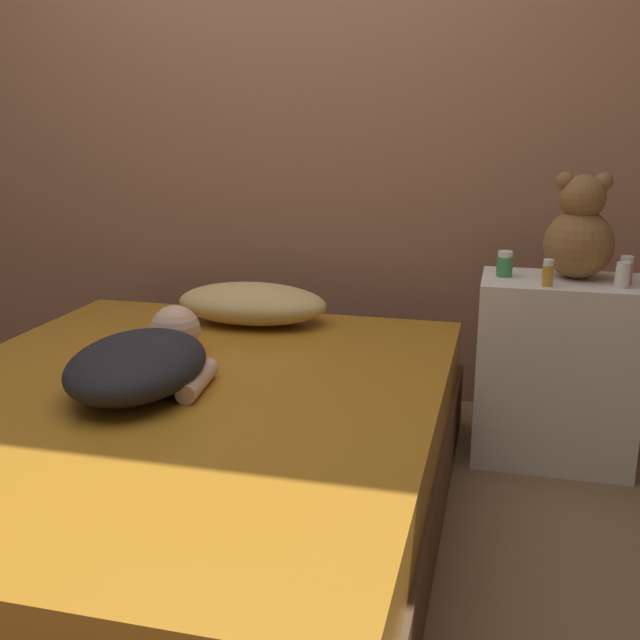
{
  "coord_description": "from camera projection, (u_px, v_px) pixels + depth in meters",
  "views": [
    {
      "loc": [
        0.94,
        -1.91,
        1.23
      ],
      "look_at": [
        0.4,
        0.25,
        0.61
      ],
      "focal_mm": 42.0,
      "sensor_mm": 36.0,
      "label": 1
    }
  ],
  "objects": [
    {
      "name": "ground_plane",
      "position": [
        176.0,
        522.0,
        2.33
      ],
      "size": [
        12.0,
        12.0,
        0.0
      ],
      "primitive_type": "plane",
      "color": "brown"
    },
    {
      "name": "wall_back",
      "position": [
        288.0,
        96.0,
        3.19
      ],
      "size": [
        8.0,
        0.06,
        2.6
      ],
      "color": "#996B51",
      "rests_on": "ground_plane"
    },
    {
      "name": "bed",
      "position": [
        172.0,
        459.0,
        2.27
      ],
      "size": [
        1.62,
        2.0,
        0.43
      ],
      "color": "#4C331E",
      "rests_on": "ground_plane"
    },
    {
      "name": "nightstand",
      "position": [
        555.0,
        370.0,
        2.69
      ],
      "size": [
        0.55,
        0.36,
        0.67
      ],
      "color": "silver",
      "rests_on": "ground_plane"
    },
    {
      "name": "pillow",
      "position": [
        252.0,
        303.0,
        2.93
      ],
      "size": [
        0.6,
        0.35,
        0.16
      ],
      "color": "tan",
      "rests_on": "bed"
    },
    {
      "name": "person_lying",
      "position": [
        144.0,
        360.0,
        2.24
      ],
      "size": [
        0.45,
        0.73,
        0.17
      ],
      "rotation": [
        0.0,
        0.0,
        0.11
      ],
      "color": "black",
      "rests_on": "bed"
    },
    {
      "name": "teddy_bear",
      "position": [
        580.0,
        233.0,
        2.59
      ],
      "size": [
        0.24,
        0.24,
        0.37
      ],
      "color": "brown",
      "rests_on": "nightstand"
    },
    {
      "name": "bottle_white",
      "position": [
        622.0,
        275.0,
        2.48
      ],
      "size": [
        0.05,
        0.05,
        0.08
      ],
      "color": "white",
      "rests_on": "nightstand"
    },
    {
      "name": "bottle_amber",
      "position": [
        548.0,
        273.0,
        2.49
      ],
      "size": [
        0.04,
        0.04,
        0.09
      ],
      "color": "gold",
      "rests_on": "nightstand"
    },
    {
      "name": "bottle_green",
      "position": [
        505.0,
        264.0,
        2.65
      ],
      "size": [
        0.06,
        0.06,
        0.09
      ],
      "color": "#3D8E4C",
      "rests_on": "nightstand"
    },
    {
      "name": "bottle_pink",
      "position": [
        626.0,
        270.0,
        2.53
      ],
      "size": [
        0.05,
        0.05,
        0.1
      ],
      "color": "pink",
      "rests_on": "nightstand"
    }
  ]
}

